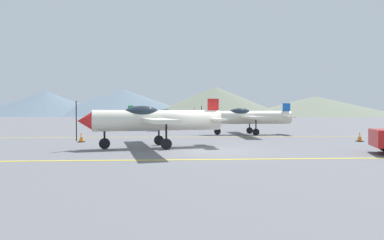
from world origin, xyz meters
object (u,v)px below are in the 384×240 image
at_px(airplane_far, 160,116).
at_px(traffic_cone_side, 81,137).
at_px(traffic_cone_front, 360,137).
at_px(airplane_mid, 247,117).
at_px(airplane_near, 153,120).

relative_size(airplane_far, traffic_cone_side, 14.50).
xyz_separation_m(airplane_far, traffic_cone_front, (13.09, -15.78, -1.15)).
distance_m(airplane_far, traffic_cone_side, 15.79).
relative_size(airplane_mid, traffic_cone_side, 14.44).
relative_size(airplane_mid, traffic_cone_front, 14.44).
bearing_deg(airplane_far, airplane_near, -88.53).
bearing_deg(airplane_near, traffic_cone_front, 11.45).
relative_size(airplane_near, airplane_mid, 1.00).
bearing_deg(traffic_cone_front, airplane_near, -168.55).
bearing_deg(traffic_cone_side, traffic_cone_front, -1.94).
distance_m(airplane_near, traffic_cone_side, 5.67).
distance_m(airplane_near, traffic_cone_front, 12.93).
relative_size(airplane_mid, airplane_far, 1.00).
relative_size(traffic_cone_front, traffic_cone_side, 1.00).
distance_m(airplane_far, traffic_cone_front, 20.54).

